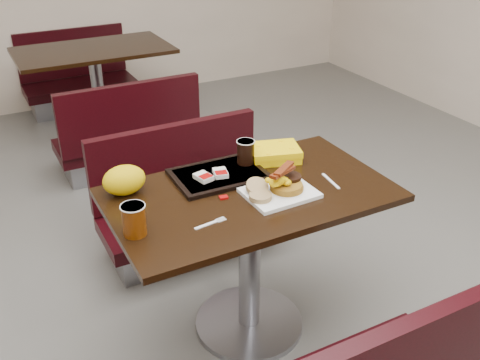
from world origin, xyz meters
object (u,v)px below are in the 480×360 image
table_near (250,263)px  bench_far_s (124,124)px  bench_far_n (78,73)px  paper_bag (124,180)px  knife (331,181)px  coffee_cup_far (246,152)px  table_far (98,94)px  bench_near_n (189,198)px  fork (206,225)px  pancake_stack (287,186)px  tray (219,175)px  clamshell (275,153)px  hashbrown_sleeve_right (220,173)px  hashbrown_sleeve_left (204,177)px  coffee_cup_near (134,220)px  platter (280,193)px

table_near → bench_far_s: 1.90m
bench_far_n → paper_bag: 3.14m
knife → coffee_cup_far: 0.41m
table_near → table_far: size_ratio=1.00×
bench_near_n → fork: (-0.28, -0.85, 0.39)m
table_near → pancake_stack: (0.13, -0.08, 0.41)m
fork → tray: (0.22, 0.33, 0.01)m
table_far → clamshell: clamshell is taller
hashbrown_sleeve_right → table_near: bearing=-55.7°
bench_far_n → pancake_stack: size_ratio=7.01×
table_near → clamshell: bearing=41.4°
tray → hashbrown_sleeve_left: 0.09m
table_far → coffee_cup_far: bearing=-87.7°
bench_far_s → bench_far_n: (0.00, 1.40, 0.00)m
table_near → hashbrown_sleeve_left: hashbrown_sleeve_left is taller
clamshell → paper_bag: size_ratio=1.26×
table_near → knife: bearing=-13.3°
knife → clamshell: size_ratio=0.64×
knife → tray: size_ratio=0.36×
paper_bag → bench_far_s: bearing=74.1°
bench_far_s → paper_bag: bearing=-105.9°
knife → coffee_cup_far: size_ratio=1.35×
pancake_stack → table_near: bearing=149.4°
table_near → tray: 0.43m
coffee_cup_near → fork: 0.27m
pancake_stack → clamshell: (0.12, 0.30, -0.00)m
bench_near_n → clamshell: bearing=-62.2°
table_near → pancake_stack: 0.43m
knife → tray: bearing=-115.5°
table_near → bench_near_n: (0.00, 0.70, -0.02)m
fork → clamshell: size_ratio=0.59×
coffee_cup_far → paper_bag: size_ratio=0.60×
fork → hashbrown_sleeve_left: (0.13, 0.31, 0.03)m
coffee_cup_near → table_far: bearing=78.7°
coffee_cup_near → tray: (0.48, 0.26, -0.05)m
bench_far_s → tray: 1.76m
bench_far_n → clamshell: 3.12m
knife → platter: bearing=-83.6°
hashbrown_sleeve_left → hashbrown_sleeve_right: bearing=-13.4°
bench_far_s → coffee_cup_near: size_ratio=8.12×
bench_near_n → paper_bag: paper_bag is taller
bench_far_n → knife: knife is taller
bench_far_n → platter: (0.10, -3.38, 0.40)m
table_far → pancake_stack: size_ratio=8.41×
tray → bench_far_s: bearing=89.3°
table_near → knife: size_ratio=8.13×
table_far → fork: bearing=-95.8°
table_near → bench_far_s: (0.00, 1.90, -0.02)m
platter → paper_bag: (-0.57, 0.32, 0.05)m
coffee_cup_near → knife: bearing=-0.2°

